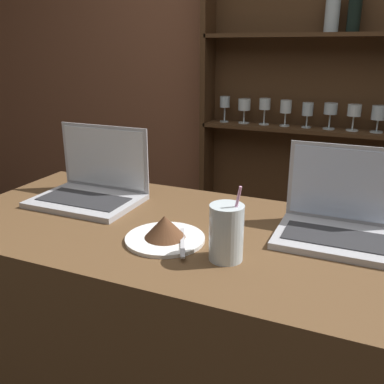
{
  "coord_description": "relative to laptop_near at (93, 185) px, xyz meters",
  "views": [
    {
      "loc": [
        0.37,
        -0.69,
        1.46
      ],
      "look_at": [
        -0.09,
        0.37,
        1.07
      ],
      "focal_mm": 40.0,
      "sensor_mm": 36.0,
      "label": 1
    }
  ],
  "objects": [
    {
      "name": "bar_counter",
      "position": [
        0.48,
        -0.1,
        -0.54
      ],
      "size": [
        1.63,
        0.67,
        0.97
      ],
      "color": "brown",
      "rests_on": "ground_plane"
    },
    {
      "name": "back_wall",
      "position": [
        0.48,
        1.32,
        0.33
      ],
      "size": [
        7.0,
        0.06,
        2.7
      ],
      "color": "brown",
      "rests_on": "ground_plane"
    },
    {
      "name": "back_shelf",
      "position": [
        0.51,
        1.24,
        -0.03
      ],
      "size": [
        1.16,
        0.18,
        1.9
      ],
      "color": "#472D19",
      "rests_on": "ground_plane"
    },
    {
      "name": "laptop_near",
      "position": [
        0.0,
        0.0,
        0.0
      ],
      "size": [
        0.34,
        0.24,
        0.24
      ],
      "color": "#ADADB2",
      "rests_on": "bar_counter"
    },
    {
      "name": "laptop_far",
      "position": [
        0.78,
        0.02,
        0.0
      ],
      "size": [
        0.3,
        0.23,
        0.24
      ],
      "color": "#ADADB2",
      "rests_on": "bar_counter"
    },
    {
      "name": "cake_plate",
      "position": [
        0.37,
        -0.19,
        -0.02
      ],
      "size": [
        0.21,
        0.21,
        0.07
      ],
      "color": "white",
      "rests_on": "bar_counter"
    },
    {
      "name": "water_glass",
      "position": [
        0.55,
        -0.23,
        0.02
      ],
      "size": [
        0.08,
        0.08,
        0.19
      ],
      "color": "silver",
      "rests_on": "bar_counter"
    }
  ]
}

